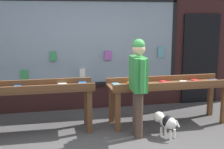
{
  "coord_description": "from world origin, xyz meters",
  "views": [
    {
      "loc": [
        -0.99,
        -4.42,
        2.07
      ],
      "look_at": [
        0.16,
        0.86,
        1.04
      ],
      "focal_mm": 50.0,
      "sensor_mm": 36.0,
      "label": 1
    }
  ],
  "objects": [
    {
      "name": "display_table_right",
      "position": [
        1.31,
        1.07,
        0.69
      ],
      "size": [
        2.32,
        0.67,
        0.87
      ],
      "color": "brown",
      "rests_on": "ground_plane"
    },
    {
      "name": "person_browsing",
      "position": [
        0.53,
        0.51,
        0.99
      ],
      "size": [
        0.24,
        0.67,
        1.69
      ],
      "rotation": [
        0.0,
        0.0,
        1.53
      ],
      "color": "#4C382D",
      "rests_on": "ground_plane"
    },
    {
      "name": "display_table_left",
      "position": [
        -1.31,
        1.06,
        0.73
      ],
      "size": [
        2.32,
        0.57,
        0.92
      ],
      "color": "brown",
      "rests_on": "ground_plane"
    },
    {
      "name": "shopfront_facade",
      "position": [
        0.0,
        2.39,
        1.74
      ],
      "size": [
        7.43,
        0.29,
        3.54
      ],
      "color": "#331919",
      "rests_on": "ground_plane"
    },
    {
      "name": "small_dog",
      "position": [
        1.01,
        0.38,
        0.27
      ],
      "size": [
        0.37,
        0.51,
        0.4
      ],
      "rotation": [
        0.0,
        0.0,
        2.05
      ],
      "color": "white",
      "rests_on": "ground_plane"
    }
  ]
}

